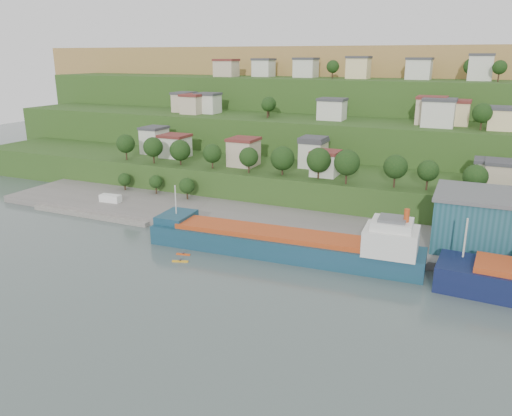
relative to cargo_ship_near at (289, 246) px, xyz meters
The scene contains 10 objects.
ground 12.66m from the cargo_ship_near, 123.20° to the right, with size 500.00×500.00×0.00m, color #485855.
quay 22.18m from the cargo_ship_near, 53.14° to the left, with size 220.00×26.00×4.00m, color slate.
pebble_beach 62.92m from the cargo_ship_near, 169.34° to the left, with size 40.00×18.00×2.40m, color slate.
hillside 158.46m from the cargo_ship_near, 92.45° to the left, with size 360.00×210.77×96.00m.
cargo_ship_near is the anchor object (origin of this frame).
warehouse 48.19m from the cargo_ship_near, 22.50° to the left, with size 31.17×19.28×12.80m.
caravan 63.32m from the cargo_ship_near, 167.99° to the left, with size 6.35×2.65×2.96m, color white.
dinghy 48.58m from the cargo_ship_near, behind, with size 3.55×1.33×0.71m, color silver.
kayak_orange 24.42m from the cargo_ship_near, 157.69° to the right, with size 3.34×1.19×0.82m.
kayak_yellow 24.73m from the cargo_ship_near, 148.03° to the right, with size 3.61×1.75×0.90m.
Camera 1 is at (43.32, -88.96, 43.74)m, focal length 35.00 mm.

